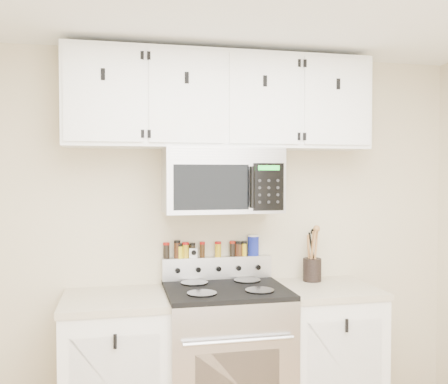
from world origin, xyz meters
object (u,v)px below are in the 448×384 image
microwave (222,180)px  utensil_crock (312,268)px  range (226,359)px  salt_canister (253,245)px

microwave → utensil_crock: bearing=5.3°
range → utensil_crock: (0.66, 0.19, 0.53)m
microwave → salt_canister: microwave is taller
microwave → salt_canister: bearing=31.0°
range → salt_canister: salt_canister is taller
microwave → utensil_crock: microwave is taller
salt_canister → microwave: bearing=-149.0°
microwave → salt_canister: size_ratio=5.26×
microwave → utensil_crock: size_ratio=2.04×
utensil_crock → microwave: bearing=-174.7°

